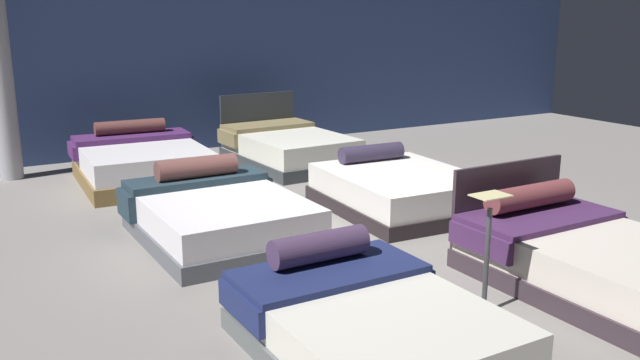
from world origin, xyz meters
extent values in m
cube|color=gray|center=(0.00, 0.00, -0.01)|extent=(18.00, 18.00, 0.02)
cube|color=navy|center=(0.00, 4.90, 1.75)|extent=(18.00, 0.06, 3.50)
cube|color=#555A5A|center=(-1.16, -2.66, 0.08)|extent=(1.45, 1.93, 0.15)
cube|color=silver|center=(-1.16, -2.66, 0.28)|extent=(1.39, 1.87, 0.25)
cube|color=navy|center=(-1.17, -2.07, 0.43)|extent=(1.42, 0.70, 0.05)
cube|color=navy|center=(-1.88, -2.08, 0.31)|extent=(0.06, 0.69, 0.19)
cube|color=navy|center=(-0.46, -2.07, 0.31)|extent=(0.06, 0.69, 0.19)
cylinder|color=#463250|center=(-1.17, -1.93, 0.58)|extent=(0.78, 0.23, 0.23)
cube|color=#34282F|center=(1.16, -2.61, 0.08)|extent=(1.48, 2.12, 0.17)
cube|color=silver|center=(1.16, -2.61, 0.31)|extent=(1.42, 2.06, 0.29)
cube|color=#34282F|center=(1.15, -1.56, 0.46)|extent=(1.38, 0.05, 0.91)
cube|color=#452650|center=(1.15, -1.96, 0.48)|extent=(1.45, 0.76, 0.05)
cube|color=#452650|center=(0.42, -1.97, 0.35)|extent=(0.06, 0.75, 0.20)
cube|color=#452650|center=(1.88, -1.96, 0.35)|extent=(0.06, 0.75, 0.20)
cylinder|color=brown|center=(1.15, -1.84, 0.64)|extent=(0.98, 0.23, 0.22)
cube|color=#4E525A|center=(-1.13, 0.17, 0.09)|extent=(1.57, 2.00, 0.17)
cube|color=silver|center=(-1.13, 0.17, 0.31)|extent=(1.51, 1.93, 0.28)
cube|color=#21333E|center=(-1.14, 0.88, 0.49)|extent=(1.54, 0.51, 0.08)
cube|color=#21333E|center=(-1.92, 0.88, 0.31)|extent=(0.08, 0.50, 0.28)
cube|color=#21333E|center=(-0.35, 0.89, 0.31)|extent=(0.08, 0.50, 0.28)
cylinder|color=brown|center=(-1.14, 0.85, 0.64)|extent=(0.90, 0.24, 0.23)
cube|color=black|center=(1.14, 0.15, 0.08)|extent=(1.68, 2.03, 0.16)
cube|color=white|center=(1.14, 0.15, 0.31)|extent=(1.61, 1.97, 0.30)
cylinder|color=#2F283F|center=(1.18, 0.84, 0.57)|extent=(0.87, 0.26, 0.21)
cube|color=brown|center=(-1.17, 2.95, 0.11)|extent=(1.72, 2.01, 0.21)
cube|color=silver|center=(-1.17, 2.95, 0.36)|extent=(1.66, 1.95, 0.30)
cube|color=#472257|center=(-1.14, 3.59, 0.55)|extent=(1.64, 0.66, 0.07)
cube|color=#472257|center=(-1.96, 3.64, 0.42)|extent=(0.10, 0.59, 0.19)
cube|color=#472257|center=(-0.32, 3.55, 0.42)|extent=(0.10, 0.59, 0.19)
cylinder|color=brown|center=(-1.13, 3.67, 0.68)|extent=(1.00, 0.25, 0.20)
cube|color=#2E3438|center=(1.11, 2.96, 0.09)|extent=(1.51, 2.18, 0.18)
cube|color=silver|center=(1.11, 2.96, 0.33)|extent=(1.45, 2.12, 0.31)
cube|color=#2E3438|center=(1.06, 4.02, 0.50)|extent=(1.34, 0.10, 1.01)
cube|color=olive|center=(1.08, 3.67, 0.52)|extent=(1.43, 0.69, 0.07)
cube|color=olive|center=(0.36, 3.64, 0.38)|extent=(0.09, 0.64, 0.22)
cube|color=olive|center=(1.79, 3.70, 0.38)|extent=(0.09, 0.64, 0.22)
cylinder|color=#3F3F44|center=(0.00, -2.50, 0.01)|extent=(0.24, 0.24, 0.02)
cylinder|color=#3F3F44|center=(0.00, -2.50, 0.43)|extent=(0.04, 0.04, 0.86)
cube|color=beige|center=(0.00, -2.50, 0.96)|extent=(0.28, 0.20, 0.01)
camera|label=1|loc=(-3.56, -6.12, 2.30)|focal=37.97mm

